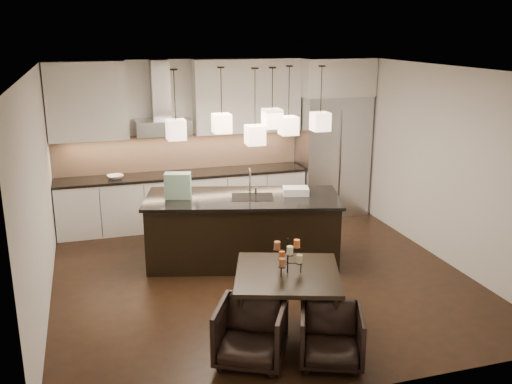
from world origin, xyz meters
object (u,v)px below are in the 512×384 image
object	(u,v)px
refrigerator	(332,155)
armchair_right	(331,336)
armchair_left	(251,333)
island_body	(243,231)
dining_table	(287,300)

from	to	relation	value
refrigerator	armchair_right	world-z (taller)	refrigerator
armchair_left	armchair_right	size ratio (longest dim) A/B	1.08
island_body	armchair_right	bearing A→B (deg)	-71.95
island_body	dining_table	size ratio (longest dim) A/B	2.34
dining_table	armchair_left	size ratio (longest dim) A/B	1.64
dining_table	armchair_left	xyz separation A→B (m)	(-0.58, -0.53, -0.03)
armchair_left	refrigerator	bearing A→B (deg)	84.50
island_body	refrigerator	bearing A→B (deg)	54.50
armchair_right	dining_table	bearing A→B (deg)	125.40
island_body	armchair_left	distance (m)	2.63
armchair_left	island_body	bearing A→B (deg)	103.61
refrigerator	armchair_right	distance (m)	5.10
dining_table	armchair_right	world-z (taller)	dining_table
island_body	dining_table	world-z (taller)	island_body
refrigerator	armchair_left	distance (m)	5.24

